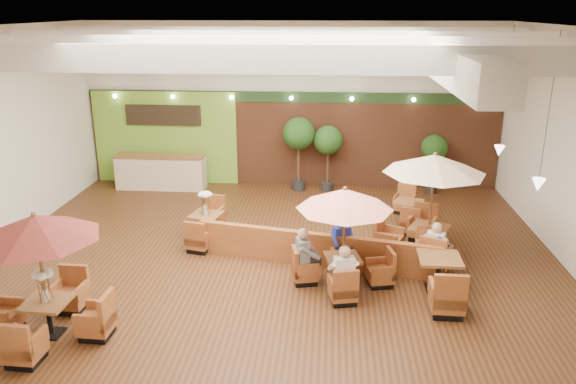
# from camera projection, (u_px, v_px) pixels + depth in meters

# --- Properties ---
(room) EXTENTS (14.04, 14.00, 5.52)m
(room) POSITION_uv_depth(u_px,v_px,m) (288.00, 103.00, 14.10)
(room) COLOR #381E0F
(room) RESTS_ON ground
(service_counter) EXTENTS (3.00, 0.75, 1.18)m
(service_counter) POSITION_uv_depth(u_px,v_px,m) (161.00, 172.00, 19.08)
(service_counter) COLOR beige
(service_counter) RESTS_ON ground
(booth_divider) EXTENTS (5.87, 1.41, 0.82)m
(booth_divider) POSITION_uv_depth(u_px,v_px,m) (315.00, 249.00, 13.41)
(booth_divider) COLOR brown
(booth_divider) RESTS_ON ground
(table_0) EXTENTS (2.42, 2.42, 2.48)m
(table_0) POSITION_uv_depth(u_px,v_px,m) (39.00, 253.00, 10.14)
(table_0) COLOR brown
(table_0) RESTS_ON ground
(table_1) EXTENTS (2.33, 2.33, 2.30)m
(table_1) POSITION_uv_depth(u_px,v_px,m) (344.00, 218.00, 12.13)
(table_1) COLOR brown
(table_1) RESTS_ON ground
(table_2) EXTENTS (2.62, 2.78, 2.66)m
(table_2) POSITION_uv_depth(u_px,v_px,m) (430.00, 182.00, 13.48)
(table_2) COLOR brown
(table_2) RESTS_ON ground
(table_3) EXTENTS (0.93, 2.40, 1.46)m
(table_3) POSITION_uv_depth(u_px,v_px,m) (206.00, 221.00, 14.99)
(table_3) COLOR brown
(table_3) RESTS_ON ground
(table_4) EXTENTS (0.92, 2.69, 1.01)m
(table_4) POSITION_uv_depth(u_px,v_px,m) (438.00, 274.00, 12.22)
(table_4) COLOR brown
(table_4) RESTS_ON ground
(table_5) EXTENTS (0.97, 2.39, 0.84)m
(table_5) POSITION_uv_depth(u_px,v_px,m) (408.00, 213.00, 16.06)
(table_5) COLOR brown
(table_5) RESTS_ON ground
(topiary_0) EXTENTS (1.07, 1.07, 2.49)m
(topiary_0) POSITION_uv_depth(u_px,v_px,m) (299.00, 136.00, 18.52)
(topiary_0) COLOR black
(topiary_0) RESTS_ON ground
(topiary_1) EXTENTS (0.96, 0.96, 2.22)m
(topiary_1) POSITION_uv_depth(u_px,v_px,m) (328.00, 143.00, 18.51)
(topiary_1) COLOR black
(topiary_1) RESTS_ON ground
(topiary_2) EXTENTS (0.85, 0.85, 1.98)m
(topiary_2) POSITION_uv_depth(u_px,v_px,m) (434.00, 150.00, 18.31)
(topiary_2) COLOR black
(topiary_2) RESTS_ON ground
(diner_0) EXTENTS (0.45, 0.40, 0.86)m
(diner_0) POSITION_uv_depth(u_px,v_px,m) (344.00, 269.00, 11.59)
(diner_0) COLOR white
(diner_0) RESTS_ON ground
(diner_1) EXTENTS (0.44, 0.41, 0.80)m
(diner_1) POSITION_uv_depth(u_px,v_px,m) (342.00, 238.00, 13.18)
(diner_1) COLOR #24339F
(diner_1) RESTS_ON ground
(diner_2) EXTENTS (0.42, 0.46, 0.85)m
(diner_2) POSITION_uv_depth(u_px,v_px,m) (305.00, 251.00, 12.44)
(diner_2) COLOR slate
(diner_2) RESTS_ON ground
(diner_3) EXTENTS (0.43, 0.42, 0.76)m
(diner_3) POSITION_uv_depth(u_px,v_px,m) (436.00, 243.00, 12.92)
(diner_3) COLOR #24339F
(diner_3) RESTS_ON ground
(diner_4) EXTENTS (0.45, 0.42, 0.82)m
(diner_4) POSITION_uv_depth(u_px,v_px,m) (436.00, 242.00, 12.91)
(diner_4) COLOR white
(diner_4) RESTS_ON ground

